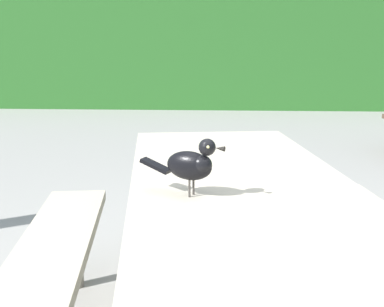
# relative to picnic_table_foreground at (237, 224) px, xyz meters

# --- Properties ---
(hedge_wall) EXTENTS (28.00, 1.76, 2.31)m
(hedge_wall) POSITION_rel_picnic_table_foreground_xyz_m (0.38, 8.29, 0.60)
(hedge_wall) COLOR #2D6B28
(hedge_wall) RESTS_ON ground
(picnic_table_foreground) EXTENTS (1.90, 1.93, 0.74)m
(picnic_table_foreground) POSITION_rel_picnic_table_foreground_xyz_m (0.00, 0.00, 0.00)
(picnic_table_foreground) COLOR #B2A893
(picnic_table_foreground) RESTS_ON ground
(bird_grackle) EXTENTS (0.27, 0.15, 0.18)m
(bird_grackle) POSITION_rel_picnic_table_foreground_xyz_m (-0.15, -0.25, 0.29)
(bird_grackle) COLOR black
(bird_grackle) RESTS_ON picnic_table_foreground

